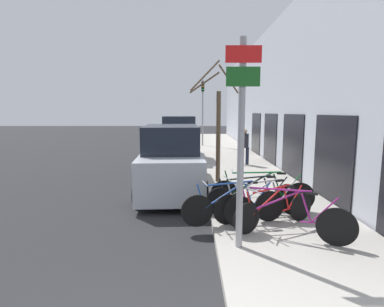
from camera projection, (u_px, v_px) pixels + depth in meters
ground_plane at (178, 168)px, 13.38m from camera, size 80.00×80.00×0.00m
sidewalk_curb at (228, 157)px, 16.15m from camera, size 3.20×32.00×0.15m
building_facade at (263, 98)px, 15.64m from camera, size 0.23×32.00×6.50m
signpost at (240, 137)px, 4.99m from camera, size 0.58×0.13×3.54m
bicycle_0 at (284, 216)px, 5.61m from camera, size 2.20×1.09×0.95m
bicycle_1 at (274, 210)px, 6.10m from camera, size 1.86×1.03×0.86m
bicycle_2 at (233, 206)px, 6.27m from camera, size 2.22×0.58×0.93m
bicycle_3 at (261, 203)px, 6.53m from camera, size 2.20×0.84×0.89m
bicycle_4 at (252, 196)px, 7.02m from camera, size 2.28×0.62×0.87m
bicycle_5 at (260, 193)px, 7.20m from camera, size 2.45×0.49×0.95m
parked_car_0 at (170, 161)px, 9.40m from camera, size 2.16×4.85×2.08m
parked_car_1 at (178, 141)px, 15.20m from camera, size 2.11×4.75×2.28m
pedestrian_near at (243, 144)px, 13.25m from camera, size 0.42×0.36×1.60m
street_tree at (216, 127)px, 9.97m from camera, size 1.76×1.32×4.01m
traffic_light at (202, 104)px, 20.56m from camera, size 0.20×0.30×4.50m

